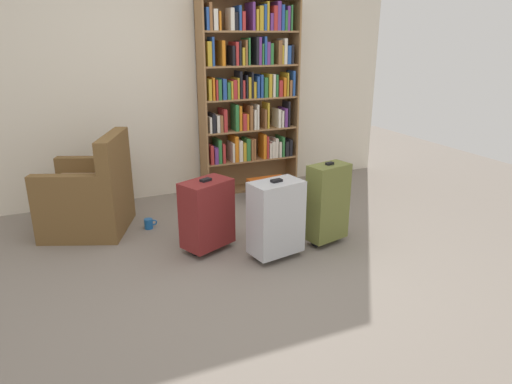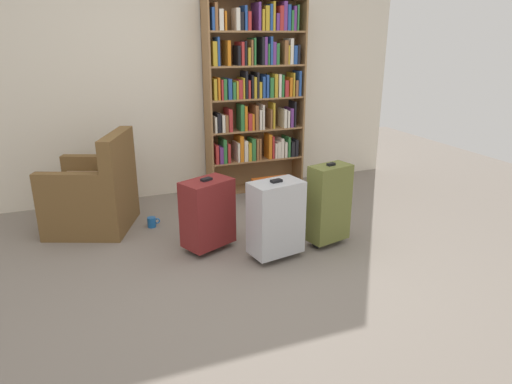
{
  "view_description": "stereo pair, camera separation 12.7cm",
  "coord_description": "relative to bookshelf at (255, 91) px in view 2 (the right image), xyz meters",
  "views": [
    {
      "loc": [
        -1.17,
        -2.84,
        1.73
      ],
      "look_at": [
        0.18,
        0.31,
        0.55
      ],
      "focal_mm": 32.27,
      "sensor_mm": 36.0,
      "label": 1
    },
    {
      "loc": [
        -1.06,
        -2.88,
        1.73
      ],
      "look_at": [
        0.18,
        0.31,
        0.55
      ],
      "focal_mm": 32.27,
      "sensor_mm": 36.0,
      "label": 2
    }
  ],
  "objects": [
    {
      "name": "suitcase_silver",
      "position": [
        -0.49,
        -1.74,
        -0.78
      ],
      "size": [
        0.45,
        0.32,
        0.67
      ],
      "color": "#B7BABF",
      "rests_on": "ground"
    },
    {
      "name": "armchair",
      "position": [
        -1.8,
        -0.56,
        -0.81
      ],
      "size": [
        0.91,
        0.91,
        0.9
      ],
      "color": "brown",
      "rests_on": "ground"
    },
    {
      "name": "bookshelf",
      "position": [
        0.0,
        0.0,
        0.0
      ],
      "size": [
        1.11,
        0.28,
        2.09
      ],
      "color": "olive",
      "rests_on": "ground"
    },
    {
      "name": "suitcase_olive",
      "position": [
        0.03,
        -1.67,
        -0.75
      ],
      "size": [
        0.38,
        0.27,
        0.73
      ],
      "color": "brown",
      "rests_on": "ground"
    },
    {
      "name": "back_wall",
      "position": [
        -0.8,
        0.21,
        0.17
      ],
      "size": [
        5.23,
        0.1,
        2.6
      ],
      "primitive_type": "cube",
      "color": "beige",
      "rests_on": "ground"
    },
    {
      "name": "suitcase_dark_red",
      "position": [
        -0.95,
        -1.39,
        -0.8
      ],
      "size": [
        0.47,
        0.4,
        0.63
      ],
      "color": "maroon",
      "rests_on": "ground"
    },
    {
      "name": "ground_plane",
      "position": [
        -0.8,
        -1.95,
        -1.13
      ],
      "size": [
        9.16,
        9.16,
        0.0
      ],
      "primitive_type": "plane",
      "color": "slate"
    },
    {
      "name": "mug",
      "position": [
        -1.33,
        -0.74,
        -1.08
      ],
      "size": [
        0.12,
        0.08,
        0.1
      ],
      "color": "#1959A5",
      "rests_on": "ground"
    },
    {
      "name": "storage_box",
      "position": [
        0.06,
        -0.4,
        -1.01
      ],
      "size": [
        0.43,
        0.24,
        0.22
      ],
      "color": "black",
      "rests_on": "ground"
    }
  ]
}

